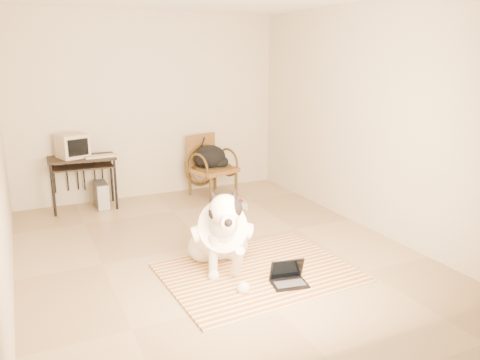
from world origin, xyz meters
TOP-DOWN VIEW (x-y plane):
  - floor at (0.00, 0.00)m, footprint 4.50×4.50m
  - wall_back at (0.00, 2.25)m, footprint 4.50×0.00m
  - wall_front at (0.00, -2.25)m, footprint 4.50×0.00m
  - wall_right at (2.00, 0.00)m, footprint 0.00×4.50m
  - rug at (0.18, -0.88)m, footprint 1.86×1.46m
  - dog at (-0.11, -0.62)m, footprint 0.67×1.31m
  - laptop at (0.32, -1.22)m, footprint 0.36×0.29m
  - computer_desk at (-1.06, 1.96)m, footprint 0.91×0.54m
  - crt_monitor at (-1.16, 2.00)m, footprint 0.45×0.43m
  - desk_keyboard at (-0.82, 1.85)m, footprint 0.42×0.17m
  - pc_tower at (-0.85, 1.92)m, footprint 0.16×0.39m
  - rattan_chair at (0.78, 1.84)m, footprint 0.75×0.74m
  - backpack at (0.77, 1.77)m, footprint 0.52×0.41m
  - sneaker_left at (0.65, 1.05)m, footprint 0.11×0.27m
  - sneaker_right at (0.93, 1.06)m, footprint 0.17×0.30m

SIDE VIEW (x-z plane):
  - floor at x=0.00m, z-range 0.00..0.00m
  - rug at x=0.18m, z-range 0.00..0.02m
  - sneaker_left at x=0.65m, z-range -0.01..0.09m
  - sneaker_right at x=0.93m, z-range -0.01..0.09m
  - laptop at x=0.32m, z-range -0.04..0.19m
  - pc_tower at x=-0.85m, z-range 0.00..0.36m
  - dog at x=-0.11m, z-range -0.10..0.85m
  - rattan_chair at x=0.78m, z-range 0.00..0.92m
  - backpack at x=0.77m, z-range 0.41..0.77m
  - computer_desk at x=-1.06m, z-range 0.26..1.00m
  - desk_keyboard at x=-0.82m, z-range 0.74..0.76m
  - crt_monitor at x=-1.16m, z-range 0.74..1.06m
  - wall_back at x=0.00m, z-range -0.90..3.60m
  - wall_front at x=0.00m, z-range -0.90..3.60m
  - wall_right at x=2.00m, z-range -0.90..3.60m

